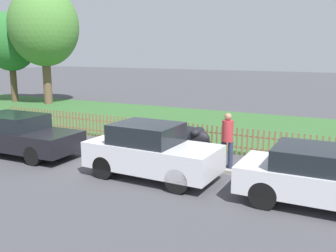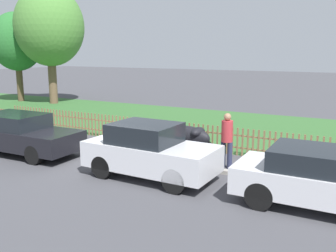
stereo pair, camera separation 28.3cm
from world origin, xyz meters
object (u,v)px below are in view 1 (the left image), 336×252
parked_car_black_saloon (17,134)px  tree_behind_motorcycle (44,27)px  parked_car_navy_estate (151,151)px  parked_car_red_compact (321,177)px  covered_motorcycle (188,136)px  tree_nearest_kerb (10,42)px  pedestrian_near_fence (227,137)px

parked_car_black_saloon → tree_behind_motorcycle: bearing=128.8°
parked_car_navy_estate → parked_car_red_compact: parked_car_navy_estate is taller
covered_motorcycle → tree_behind_motorcycle: 16.31m
covered_motorcycle → tree_nearest_kerb: size_ratio=0.31×
parked_car_red_compact → tree_nearest_kerb: bearing=155.1°
tree_nearest_kerb → parked_car_red_compact: bearing=-24.4°
parked_car_navy_estate → covered_motorcycle: 2.83m
tree_behind_motorcycle → tree_nearest_kerb: bearing=-174.9°
tree_nearest_kerb → tree_behind_motorcycle: (2.99, 0.27, 0.96)m
parked_car_red_compact → parked_car_black_saloon: bearing=-179.9°
tree_nearest_kerb → tree_behind_motorcycle: size_ratio=0.80×
parked_car_red_compact → pedestrian_near_fence: pedestrian_near_fence is taller
parked_car_red_compact → pedestrian_near_fence: 3.42m
parked_car_black_saloon → parked_car_navy_estate: 5.38m
parked_car_navy_estate → tree_nearest_kerb: bearing=151.1°
pedestrian_near_fence → covered_motorcycle: bearing=-15.0°
covered_motorcycle → parked_car_navy_estate: bearing=-81.7°
tree_nearest_kerb → pedestrian_near_fence: (18.60, -7.92, -3.23)m
pedestrian_near_fence → parked_car_black_saloon: bearing=28.3°
parked_car_red_compact → tree_behind_motorcycle: 21.50m
parked_car_red_compact → covered_motorcycle: (-4.61, 2.75, -0.09)m
pedestrian_near_fence → tree_behind_motorcycle: bearing=-14.8°
parked_car_navy_estate → tree_nearest_kerb: size_ratio=0.61×
parked_car_black_saloon → tree_nearest_kerb: 15.62m
parked_car_navy_estate → pedestrian_near_fence: size_ratio=2.22×
parked_car_red_compact → tree_behind_motorcycle: size_ratio=0.49×
parked_car_black_saloon → covered_motorcycle: bearing=26.7°
parked_car_navy_estate → parked_car_black_saloon: bearing=-178.6°
covered_motorcycle → tree_behind_motorcycle: tree_behind_motorcycle is taller
parked_car_black_saloon → parked_car_red_compact: (9.86, 0.09, -0.01)m
tree_behind_motorcycle → pedestrian_near_fence: bearing=-27.7°
parked_car_navy_estate → tree_behind_motorcycle: (-14.01, 10.10, 4.37)m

